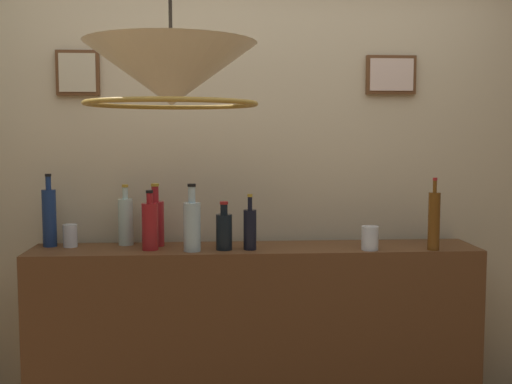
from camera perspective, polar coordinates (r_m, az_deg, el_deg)
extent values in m
cube|color=beige|center=(3.00, -0.37, 1.07)|extent=(3.61, 0.08, 2.83)
cube|color=brown|center=(3.01, -15.84, 10.35)|extent=(0.19, 0.03, 0.20)
cube|color=beige|center=(2.99, -15.91, 10.38)|extent=(0.16, 0.01, 0.17)
cube|color=brown|center=(3.06, 12.12, 10.35)|extent=(0.23, 0.03, 0.18)
cube|color=beige|center=(3.04, 12.21, 10.37)|extent=(0.20, 0.01, 0.15)
cube|color=brown|center=(2.95, -0.07, -15.95)|extent=(1.97, 0.32, 1.13)
cylinder|color=silver|center=(2.89, -11.73, -2.68)|extent=(0.07, 0.07, 0.21)
cylinder|color=silver|center=(2.88, -11.78, -0.10)|extent=(0.02, 0.02, 0.05)
cylinder|color=#B7932D|center=(2.88, -11.79, 0.55)|extent=(0.03, 0.03, 0.01)
cylinder|color=navy|center=(2.94, -18.23, -2.26)|extent=(0.06, 0.06, 0.25)
cylinder|color=navy|center=(2.92, -18.32, 0.78)|extent=(0.02, 0.02, 0.06)
cylinder|color=black|center=(2.92, -18.34, 1.47)|extent=(0.03, 0.03, 0.01)
cylinder|color=black|center=(2.72, -2.91, -3.65)|extent=(0.07, 0.07, 0.15)
cylinder|color=black|center=(2.71, -2.92, -1.58)|extent=(0.03, 0.03, 0.04)
cylinder|color=maroon|center=(2.70, -2.93, -0.99)|extent=(0.04, 0.04, 0.01)
cylinder|color=maroon|center=(2.75, -9.59, -3.12)|extent=(0.07, 0.07, 0.20)
cylinder|color=maroon|center=(2.73, -9.63, -0.55)|extent=(0.03, 0.03, 0.04)
cylinder|color=black|center=(2.73, -9.64, 0.04)|extent=(0.03, 0.03, 0.01)
cylinder|color=silver|center=(2.70, -5.82, -3.18)|extent=(0.07, 0.07, 0.21)
cylinder|color=silver|center=(2.68, -5.85, -0.24)|extent=(0.03, 0.03, 0.07)
cylinder|color=black|center=(2.68, -5.86, 0.62)|extent=(0.04, 0.04, 0.01)
cylinder|color=black|center=(2.72, -0.55, -3.44)|extent=(0.06, 0.06, 0.17)
cylinder|color=black|center=(2.70, -0.55, -1.03)|extent=(0.02, 0.02, 0.06)
cylinder|color=#B7932D|center=(2.70, -0.55, -0.32)|extent=(0.02, 0.02, 0.01)
cylinder|color=maroon|center=(2.85, -9.11, -2.86)|extent=(0.08, 0.08, 0.20)
cylinder|color=maroon|center=(2.83, -9.14, -0.17)|extent=(0.03, 0.03, 0.07)
cylinder|color=#B7932D|center=(2.83, -9.16, 0.64)|extent=(0.04, 0.04, 0.01)
cylinder|color=brown|center=(2.81, 15.84, -2.57)|extent=(0.05, 0.05, 0.25)
cylinder|color=brown|center=(2.80, 15.92, 0.48)|extent=(0.02, 0.02, 0.05)
cylinder|color=maroon|center=(2.80, 15.93, 1.13)|extent=(0.02, 0.02, 0.01)
cylinder|color=silver|center=(2.91, -16.50, -3.82)|extent=(0.06, 0.06, 0.10)
cylinder|color=silver|center=(2.76, 10.29, -4.14)|extent=(0.07, 0.07, 0.10)
cone|color=#EFE5C6|center=(2.11, -7.71, 10.54)|extent=(0.57, 0.57, 0.20)
cylinder|color=black|center=(2.14, -7.79, 16.77)|extent=(0.01, 0.01, 0.26)
torus|color=#AD8433|center=(2.10, -7.68, 7.93)|extent=(0.57, 0.57, 0.02)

